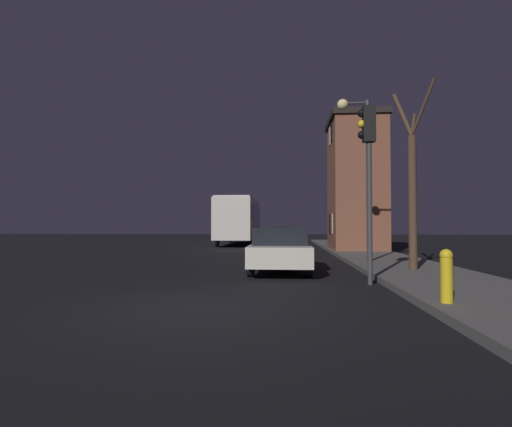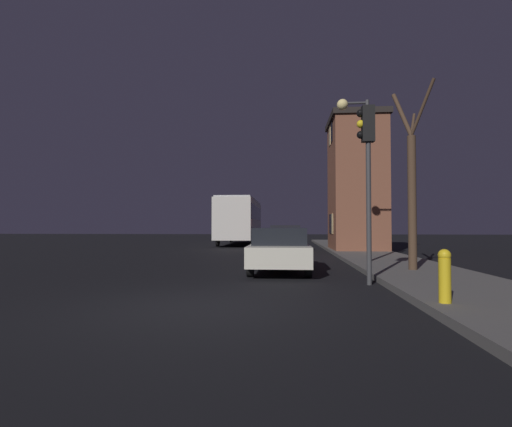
{
  "view_description": "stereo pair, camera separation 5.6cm",
  "coord_description": "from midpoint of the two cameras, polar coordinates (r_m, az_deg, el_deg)",
  "views": [
    {
      "loc": [
        1.57,
        -7.12,
        1.46
      ],
      "look_at": [
        0.28,
        10.5,
        1.99
      ],
      "focal_mm": 28.0,
      "sensor_mm": 36.0,
      "label": 1
    },
    {
      "loc": [
        1.62,
        -7.12,
        1.46
      ],
      "look_at": [
        0.28,
        10.5,
        1.99
      ],
      "focal_mm": 28.0,
      "sensor_mm": 36.0,
      "label": 2
    }
  ],
  "objects": [
    {
      "name": "ground_plane",
      "position": [
        7.44,
        -8.34,
        -13.0
      ],
      "size": [
        120.0,
        120.0,
        0.0
      ],
      "primitive_type": "plane",
      "color": "black"
    },
    {
      "name": "brick_building",
      "position": [
        22.94,
        14.2,
        4.29
      ],
      "size": [
        3.0,
        4.22,
        7.33
      ],
      "color": "brown",
      "rests_on": "sidewalk"
    },
    {
      "name": "streetlamp",
      "position": [
        15.27,
        14.5,
        8.79
      ],
      "size": [
        1.18,
        0.41,
        5.97
      ],
      "color": "#38383A",
      "rests_on": "sidewalk"
    },
    {
      "name": "traffic_light",
      "position": [
        10.36,
        15.73,
        7.88
      ],
      "size": [
        0.43,
        0.24,
        4.43
      ],
      "color": "#38383A",
      "rests_on": "ground"
    },
    {
      "name": "bare_tree",
      "position": [
        12.8,
        21.47,
        3.65
      ],
      "size": [
        0.97,
        2.15,
        5.45
      ],
      "color": "#473323",
      "rests_on": "sidewalk"
    },
    {
      "name": "bus",
      "position": [
        31.11,
        -2.21,
        -0.6
      ],
      "size": [
        2.58,
        10.41,
        3.47
      ],
      "color": "beige",
      "rests_on": "ground"
    },
    {
      "name": "car_near_lane",
      "position": [
        12.77,
        3.56,
        -5.01
      ],
      "size": [
        1.81,
        4.6,
        1.38
      ],
      "color": "beige",
      "rests_on": "ground"
    },
    {
      "name": "car_mid_lane",
      "position": [
        23.25,
        4.29,
        -3.39
      ],
      "size": [
        1.86,
        4.78,
        1.48
      ],
      "color": "#B21E19",
      "rests_on": "ground"
    },
    {
      "name": "fire_hydrant",
      "position": [
        7.52,
        25.55,
        -7.88
      ],
      "size": [
        0.21,
        0.21,
        0.91
      ],
      "color": "gold",
      "rests_on": "sidewalk"
    }
  ]
}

